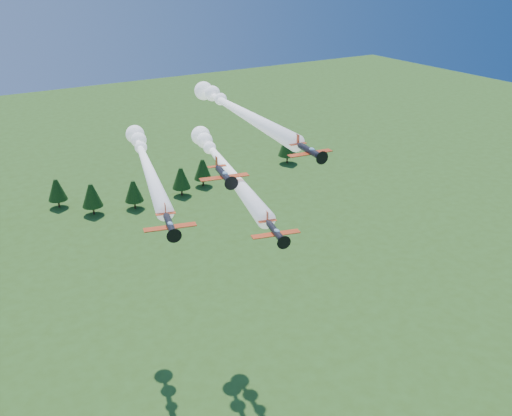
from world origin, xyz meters
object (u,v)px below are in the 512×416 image
plane_left (145,160)px  plane_right (234,108)px  plane_lead (222,162)px  plane_slot (224,174)px

plane_left → plane_right: bearing=-2.0°
plane_lead → plane_right: (5.63, 5.54, 7.51)m
plane_lead → plane_right: 10.90m
plane_right → plane_slot: 19.78m
plane_left → plane_right: size_ratio=1.01×
plane_lead → plane_left: size_ratio=1.01×
plane_lead → plane_left: 14.23m
plane_right → plane_slot: size_ratio=5.64×
plane_left → plane_slot: bearing=-62.0°
plane_lead → plane_right: size_ratio=1.02×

